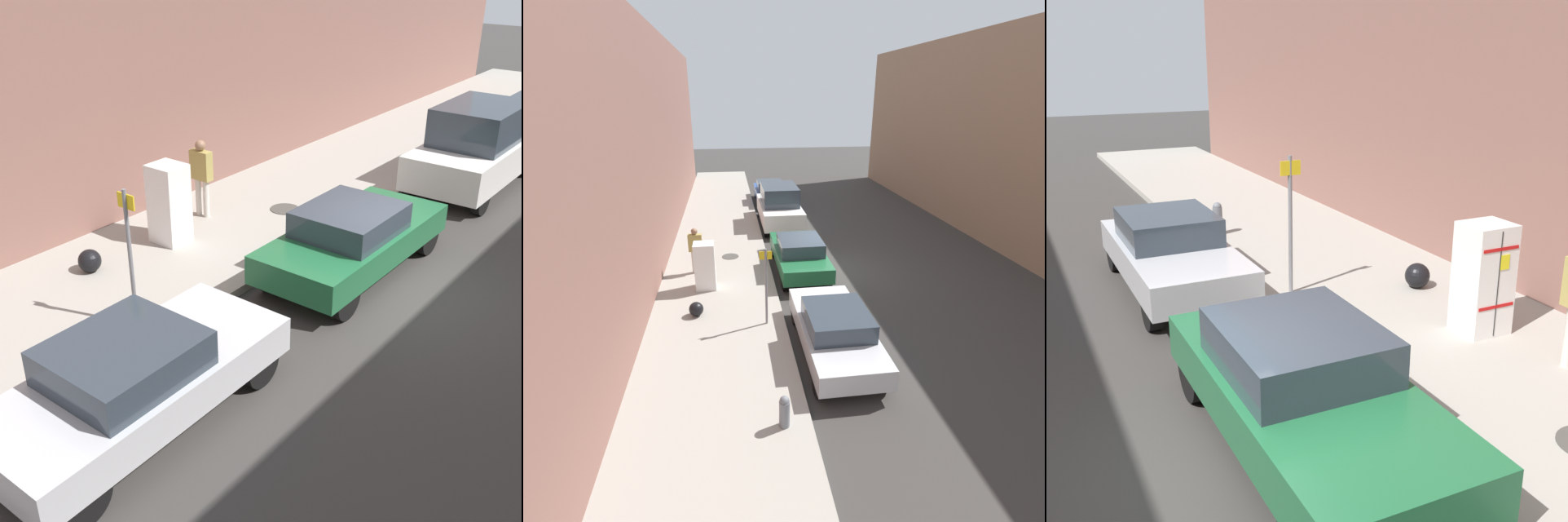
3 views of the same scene
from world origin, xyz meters
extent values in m
plane|color=#383533|center=(0.00, 0.00, 0.00)|extent=(80.00, 80.00, 0.00)
cube|color=#9E998E|center=(-4.31, 0.00, 0.08)|extent=(4.12, 44.00, 0.17)
cube|color=#7F564C|center=(-7.25, 0.00, 4.52)|extent=(1.76, 39.60, 9.04)
cube|color=white|center=(-4.70, -1.37, 1.00)|extent=(0.70, 0.64, 1.67)
cube|color=black|center=(-4.70, -1.04, 1.00)|extent=(0.01, 0.01, 1.59)
cube|color=yellow|center=(-4.79, -1.04, 1.34)|extent=(0.16, 0.01, 0.22)
cube|color=red|center=(-4.70, -1.04, 1.54)|extent=(0.63, 0.01, 0.05)
cube|color=red|center=(-4.70, -1.04, 0.67)|extent=(0.63, 0.01, 0.05)
cylinder|color=#47443F|center=(-3.82, 1.51, 0.18)|extent=(0.70, 0.70, 0.02)
cylinder|color=slate|center=(-2.81, -4.08, 1.36)|extent=(0.07, 0.07, 2.39)
cube|color=yellow|center=(-2.81, -4.06, 2.36)|extent=(0.36, 0.02, 0.24)
cylinder|color=slate|center=(-2.85, -8.20, 0.48)|extent=(0.22, 0.22, 0.63)
sphere|color=slate|center=(-2.85, -8.20, 0.82)|extent=(0.20, 0.20, 0.20)
sphere|color=black|center=(-4.93, -3.32, 0.39)|extent=(0.45, 0.45, 0.45)
cylinder|color=beige|center=(-5.22, 0.06, 0.61)|extent=(0.14, 0.14, 0.88)
cylinder|color=beige|center=(-4.99, 0.06, 0.61)|extent=(0.14, 0.14, 0.88)
cube|color=#A8934C|center=(-5.10, 0.06, 1.38)|extent=(0.51, 0.22, 0.66)
sphere|color=#8C664C|center=(-5.10, 0.06, 1.83)|extent=(0.24, 0.24, 0.24)
cube|color=silver|center=(-1.12, -5.53, 0.62)|extent=(1.80, 4.41, 0.55)
cube|color=#2D3842|center=(-1.12, -5.75, 1.15)|extent=(1.59, 1.85, 0.50)
cylinder|color=black|center=(-1.89, -3.93, 0.35)|extent=(0.22, 0.69, 0.69)
cylinder|color=black|center=(-0.35, -3.93, 0.35)|extent=(0.22, 0.69, 0.69)
cylinder|color=black|center=(-1.89, -7.14, 0.35)|extent=(0.22, 0.69, 0.69)
cylinder|color=black|center=(-0.35, -7.14, 0.35)|extent=(0.22, 0.69, 0.69)
cube|color=#1E6038|center=(-1.12, 0.07, 0.64)|extent=(1.84, 4.49, 0.55)
cube|color=#2D3842|center=(-1.12, -0.16, 1.17)|extent=(1.62, 1.89, 0.50)
cylinder|color=black|center=(-1.91, 1.69, 0.37)|extent=(0.22, 0.74, 0.74)
cylinder|color=black|center=(-0.33, 1.69, 0.37)|extent=(0.22, 0.74, 0.74)
cylinder|color=black|center=(-1.91, -1.56, 0.37)|extent=(0.22, 0.74, 0.74)
cylinder|color=black|center=(-0.33, -1.56, 0.37)|extent=(0.22, 0.74, 0.74)
cube|color=silver|center=(-1.12, 6.21, 0.78)|extent=(2.03, 4.79, 0.85)
cube|color=#2D3842|center=(-1.12, 6.21, 1.68)|extent=(1.79, 2.64, 0.95)
cylinder|color=black|center=(-2.01, 8.00, 0.36)|extent=(0.22, 0.71, 0.71)
cylinder|color=black|center=(-0.24, 8.00, 0.36)|extent=(0.22, 0.71, 0.71)
cylinder|color=black|center=(-2.01, 4.42, 0.36)|extent=(0.22, 0.71, 0.71)
cylinder|color=black|center=(-0.24, 4.42, 0.36)|extent=(0.22, 0.71, 0.71)
cube|color=#23479E|center=(-1.12, 11.18, 0.62)|extent=(1.79, 4.13, 0.55)
cube|color=#2D3842|center=(-1.12, 10.97, 1.17)|extent=(1.58, 1.73, 0.55)
cylinder|color=black|center=(-1.89, 12.64, 0.35)|extent=(0.22, 0.70, 0.70)
cylinder|color=black|center=(-0.36, 12.64, 0.35)|extent=(0.22, 0.70, 0.70)
cylinder|color=black|center=(-1.89, 9.71, 0.35)|extent=(0.22, 0.70, 0.70)
cylinder|color=black|center=(-0.36, 9.71, 0.35)|extent=(0.22, 0.70, 0.70)
camera|label=1|loc=(4.49, -10.12, 6.01)|focal=45.00mm
camera|label=2|loc=(-3.75, -14.67, 6.56)|focal=28.00mm
camera|label=3|loc=(1.57, 5.67, 4.24)|focal=45.00mm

